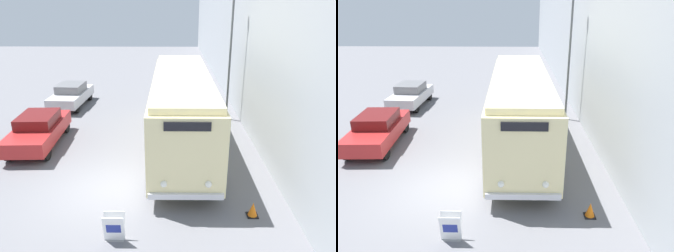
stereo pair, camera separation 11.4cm
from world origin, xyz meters
TOP-DOWN VIEW (x-y plane):
  - ground_plane at (0.00, 0.00)m, footprint 80.00×80.00m
  - building_wall_right at (6.58, 10.00)m, footprint 0.30×60.00m
  - vintage_bus at (2.91, 3.83)m, footprint 2.57×10.52m
  - sign_board at (0.80, -2.69)m, footprint 0.61×0.33m
  - streetlamp at (5.66, 7.81)m, footprint 0.36×0.36m
  - parked_car_near at (-3.87, 4.00)m, footprint 2.06×4.68m
  - parked_car_mid at (-4.12, 10.27)m, footprint 2.04×4.31m
  - traffic_cone at (5.07, -1.51)m, footprint 0.36×0.36m

SIDE VIEW (x-z plane):
  - ground_plane at x=0.00m, z-range 0.00..0.00m
  - traffic_cone at x=5.07m, z-range -0.01..0.48m
  - sign_board at x=0.80m, z-range -0.01..0.86m
  - parked_car_mid at x=-4.12m, z-range 0.03..1.49m
  - parked_car_near at x=-3.87m, z-range 0.03..1.55m
  - vintage_bus at x=2.91m, z-range 0.23..3.76m
  - building_wall_right at x=6.58m, z-range 0.00..6.61m
  - streetlamp at x=5.66m, z-range 1.00..8.27m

